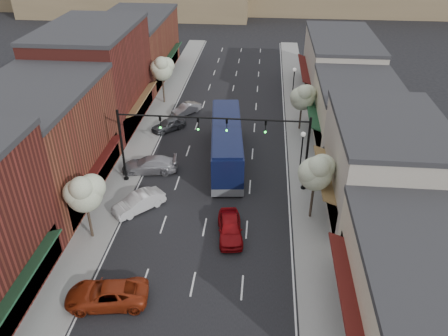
% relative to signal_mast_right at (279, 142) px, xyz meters
% --- Properties ---
extents(ground, '(160.00, 160.00, 0.00)m').
position_rel_signal_mast_right_xyz_m(ground, '(-5.62, -8.00, -4.62)').
color(ground, black).
rests_on(ground, ground).
extents(sidewalk_left, '(2.80, 73.00, 0.15)m').
position_rel_signal_mast_right_xyz_m(sidewalk_left, '(-14.02, 10.50, -4.55)').
color(sidewalk_left, gray).
rests_on(sidewalk_left, ground).
extents(sidewalk_right, '(2.80, 73.00, 0.15)m').
position_rel_signal_mast_right_xyz_m(sidewalk_right, '(2.78, 10.50, -4.55)').
color(sidewalk_right, gray).
rests_on(sidewalk_right, ground).
extents(curb_left, '(0.25, 73.00, 0.17)m').
position_rel_signal_mast_right_xyz_m(curb_left, '(-12.62, 10.50, -4.55)').
color(curb_left, gray).
rests_on(curb_left, ground).
extents(curb_right, '(0.25, 73.00, 0.17)m').
position_rel_signal_mast_right_xyz_m(curb_right, '(1.38, 10.50, -4.55)').
color(curb_right, gray).
rests_on(curb_right, ground).
extents(bldg_left_midnear, '(10.14, 14.10, 9.40)m').
position_rel_signal_mast_right_xyz_m(bldg_left_midnear, '(-19.85, -2.00, 0.03)').
color(bldg_left_midnear, brown).
rests_on(bldg_left_midnear, ground).
extents(bldg_left_midfar, '(10.14, 14.10, 10.90)m').
position_rel_signal_mast_right_xyz_m(bldg_left_midfar, '(-19.86, 12.00, 0.78)').
color(bldg_left_midfar, maroon).
rests_on(bldg_left_midfar, ground).
extents(bldg_left_far, '(10.14, 18.10, 8.40)m').
position_rel_signal_mast_right_xyz_m(bldg_left_far, '(-19.84, 28.00, -0.46)').
color(bldg_left_far, brown).
rests_on(bldg_left_far, ground).
extents(bldg_right_near, '(9.14, 12.10, 5.90)m').
position_rel_signal_mast_right_xyz_m(bldg_right_near, '(8.07, -14.00, -1.70)').
color(bldg_right_near, beige).
rests_on(bldg_right_near, ground).
extents(bldg_right_midnear, '(9.14, 12.10, 7.90)m').
position_rel_signal_mast_right_xyz_m(bldg_right_midnear, '(8.10, -2.00, -0.72)').
color(bldg_right_midnear, '#A8A090').
rests_on(bldg_right_midnear, ground).
extents(bldg_right_midfar, '(9.14, 12.10, 6.40)m').
position_rel_signal_mast_right_xyz_m(bldg_right_midfar, '(8.08, 10.00, -1.46)').
color(bldg_right_midfar, beige).
rests_on(bldg_right_midfar, ground).
extents(bldg_right_far, '(9.14, 16.10, 7.40)m').
position_rel_signal_mast_right_xyz_m(bldg_right_far, '(8.09, 24.00, -0.96)').
color(bldg_right_far, '#A8A090').
rests_on(bldg_right_far, ground).
extents(signal_mast_right, '(8.22, 0.46, 7.00)m').
position_rel_signal_mast_right_xyz_m(signal_mast_right, '(0.00, 0.00, 0.00)').
color(signal_mast_right, black).
rests_on(signal_mast_right, ground).
extents(signal_mast_left, '(8.22, 0.46, 7.00)m').
position_rel_signal_mast_right_xyz_m(signal_mast_left, '(-11.24, 0.00, 0.00)').
color(signal_mast_left, black).
rests_on(signal_mast_left, ground).
extents(tree_right_near, '(2.85, 2.65, 5.95)m').
position_rel_signal_mast_right_xyz_m(tree_right_near, '(2.73, -4.05, -0.17)').
color(tree_right_near, '#47382B').
rests_on(tree_right_near, ground).
extents(tree_right_far, '(2.85, 2.65, 5.43)m').
position_rel_signal_mast_right_xyz_m(tree_right_far, '(2.73, 11.95, -0.63)').
color(tree_right_far, '#47382B').
rests_on(tree_right_far, ground).
extents(tree_left_near, '(2.85, 2.65, 5.69)m').
position_rel_signal_mast_right_xyz_m(tree_left_near, '(-13.87, -8.05, -0.40)').
color(tree_left_near, '#47382B').
rests_on(tree_left_near, ground).
extents(tree_left_far, '(2.85, 2.65, 6.13)m').
position_rel_signal_mast_right_xyz_m(tree_left_far, '(-13.87, 17.95, -0.02)').
color(tree_left_far, '#47382B').
rests_on(tree_left_far, ground).
extents(lamp_post_near, '(0.44, 0.44, 4.44)m').
position_rel_signal_mast_right_xyz_m(lamp_post_near, '(2.18, 2.50, -1.62)').
color(lamp_post_near, black).
rests_on(lamp_post_near, ground).
extents(lamp_post_far, '(0.44, 0.44, 4.44)m').
position_rel_signal_mast_right_xyz_m(lamp_post_far, '(2.18, 20.00, -1.62)').
color(lamp_post_far, black).
rests_on(lamp_post_far, ground).
extents(coach_bus, '(4.10, 13.05, 3.92)m').
position_rel_signal_mast_right_xyz_m(coach_bus, '(-4.82, 4.35, -2.59)').
color(coach_bus, '#0D1334').
rests_on(coach_bus, ground).
extents(red_hatchback, '(2.39, 4.65, 1.51)m').
position_rel_signal_mast_right_xyz_m(red_hatchback, '(-3.55, -6.83, -3.87)').
color(red_hatchback, maroon).
rests_on(red_hatchback, ground).
extents(parked_car_a, '(5.49, 3.13, 1.44)m').
position_rel_signal_mast_right_xyz_m(parked_car_a, '(-10.75, -14.03, -3.90)').
color(parked_car_a, maroon).
rests_on(parked_car_a, ground).
extents(parked_car_b, '(4.18, 4.24, 1.45)m').
position_rel_signal_mast_right_xyz_m(parked_car_b, '(-11.30, -4.21, -3.89)').
color(parked_car_b, silver).
rests_on(parked_car_b, ground).
extents(parked_car_c, '(5.38, 2.77, 1.49)m').
position_rel_signal_mast_right_xyz_m(parked_car_c, '(-11.82, 1.72, -3.88)').
color(parked_car_c, '#A9A9AE').
rests_on(parked_car_c, ground).
extents(parked_car_d, '(3.95, 3.97, 1.36)m').
position_rel_signal_mast_right_xyz_m(parked_car_d, '(-11.82, 10.52, -3.94)').
color(parked_car_d, '#4F5156').
rests_on(parked_car_d, ground).
extents(parked_car_e, '(3.43, 3.85, 1.27)m').
position_rel_signal_mast_right_xyz_m(parked_car_e, '(-10.60, 15.02, -3.99)').
color(parked_car_e, '#A8A8AE').
rests_on(parked_car_e, ground).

